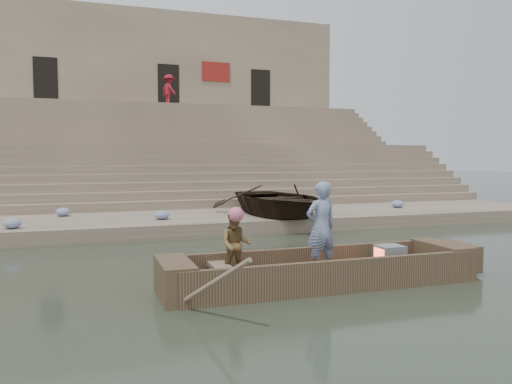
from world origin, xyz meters
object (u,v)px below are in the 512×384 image
main_rowboat (321,279)px  television (389,256)px  beached_rowboat (277,200)px  rowing_man (236,245)px  standing_man (321,227)px  pedestrian (169,90)px

main_rowboat → television: size_ratio=10.87×
television → beached_rowboat: 6.99m
rowing_man → television: bearing=14.1°
standing_man → rowing_man: 1.53m
television → pedestrian: pedestrian is taller
rowing_man → beached_rowboat: size_ratio=0.24×
pedestrian → rowing_man: bearing=149.7°
standing_man → television: bearing=172.1°
pedestrian → beached_rowboat: bearing=159.9°
standing_man → beached_rowboat: (1.88, 6.95, -0.13)m
standing_man → pedestrian: 22.29m
television → beached_rowboat: size_ratio=0.10×
main_rowboat → television: 1.42m
television → pedestrian: (-0.51, 21.69, 5.67)m
standing_man → television: 1.51m
standing_man → rowing_man: size_ratio=1.42×
standing_man → beached_rowboat: size_ratio=0.34×
pedestrian → main_rowboat: bearing=153.7°
beached_rowboat → television: bearing=-95.8°
main_rowboat → rowing_man: size_ratio=4.46×
rowing_man → beached_rowboat: (3.39, 6.84, 0.11)m
standing_man → television: standing_man is taller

